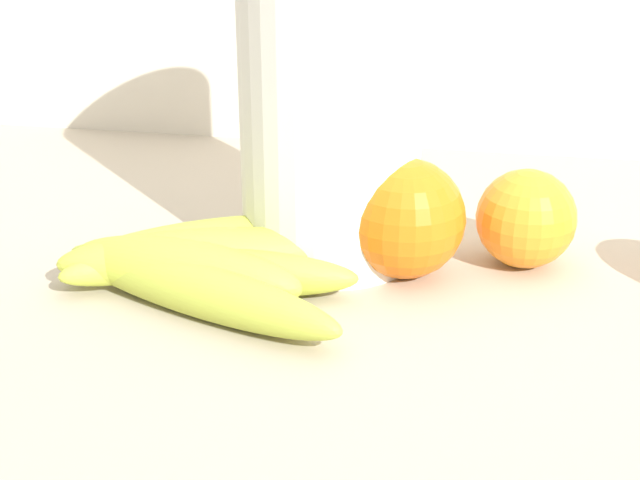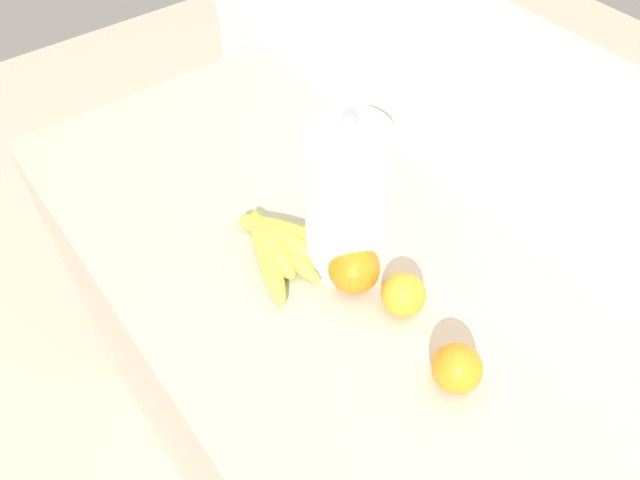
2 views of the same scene
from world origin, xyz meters
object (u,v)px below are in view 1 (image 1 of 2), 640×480
(orange_front, at_px, (405,218))
(paper_towel_roll, at_px, (331,72))
(banana_bunch, at_px, (202,263))
(orange_center, at_px, (526,219))

(orange_front, distance_m, paper_towel_roll, 0.11)
(orange_front, bearing_deg, paper_towel_roll, 155.57)
(banana_bunch, height_order, orange_front, orange_front)
(orange_center, distance_m, orange_front, 0.09)
(banana_bunch, bearing_deg, orange_center, 20.45)
(orange_center, bearing_deg, banana_bunch, -159.55)
(orange_front, bearing_deg, banana_bunch, -159.57)
(banana_bunch, relative_size, orange_front, 2.59)
(banana_bunch, distance_m, paper_towel_roll, 0.16)
(orange_center, xyz_separation_m, paper_towel_roll, (-0.14, -0.01, 0.10))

